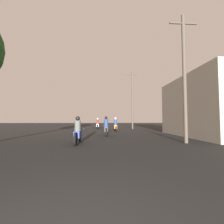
# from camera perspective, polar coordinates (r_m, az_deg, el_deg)

# --- Properties ---
(motorcycle_blue) EXTENTS (0.60, 2.00, 1.47)m
(motorcycle_blue) POSITION_cam_1_polar(r_m,az_deg,el_deg) (8.27, -12.90, -7.67)
(motorcycle_blue) COLOR black
(motorcycle_blue) RESTS_ON ground_plane
(motorcycle_black) EXTENTS (0.60, 2.13, 1.56)m
(motorcycle_black) POSITION_cam_1_polar(r_m,az_deg,el_deg) (12.13, -2.28, -6.05)
(motorcycle_black) COLOR black
(motorcycle_black) RESTS_ON ground_plane
(motorcycle_orange) EXTENTS (0.60, 2.11, 1.54)m
(motorcycle_orange) POSITION_cam_1_polar(r_m,az_deg,el_deg) (16.56, 1.33, -5.24)
(motorcycle_orange) COLOR black
(motorcycle_orange) RESTS_ON ground_plane
(motorcycle_white) EXTENTS (0.60, 2.01, 1.53)m
(motorcycle_white) POSITION_cam_1_polar(r_m,az_deg,el_deg) (21.21, -5.48, -4.74)
(motorcycle_white) COLOR black
(motorcycle_white) RESTS_ON ground_plane
(building_right_near) EXTENTS (5.12, 7.54, 4.62)m
(building_right_near) POSITION_cam_1_polar(r_m,az_deg,el_deg) (14.11, 34.11, 1.74)
(building_right_near) COLOR gray
(building_right_near) RESTS_ON ground_plane
(utility_pole_near) EXTENTS (1.60, 0.20, 7.30)m
(utility_pole_near) POSITION_cam_1_polar(r_m,az_deg,el_deg) (9.59, 25.86, 12.65)
(utility_pole_near) COLOR #4C4238
(utility_pole_near) RESTS_ON ground_plane
(utility_pole_far) EXTENTS (1.60, 0.20, 8.16)m
(utility_pole_far) POSITION_cam_1_polar(r_m,az_deg,el_deg) (21.25, 7.76, 5.09)
(utility_pole_far) COLOR #4C4238
(utility_pole_far) RESTS_ON ground_plane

